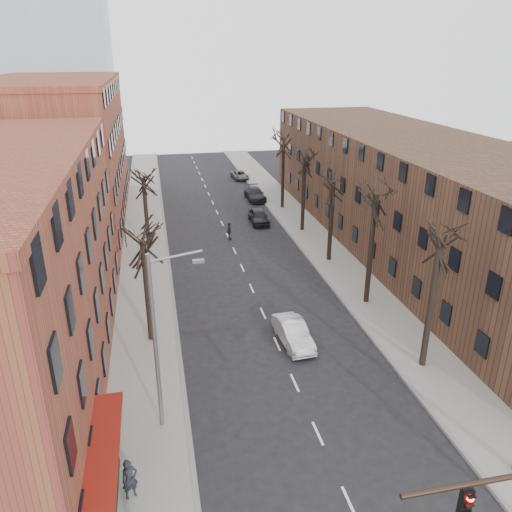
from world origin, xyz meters
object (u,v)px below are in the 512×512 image
parked_car_near (259,216)px  silver_sedan (293,333)px  parked_car_mid (255,194)px  pedestrian_a (130,479)px

parked_car_near → silver_sedan: bearing=-96.5°
silver_sedan → parked_car_mid: parked_car_mid is taller
parked_car_mid → pedestrian_a: pedestrian_a is taller
silver_sedan → parked_car_near: parked_car_near is taller
pedestrian_a → parked_car_near: bearing=47.7°
silver_sedan → parked_car_near: (2.80, 23.41, 0.03)m
parked_car_near → parked_car_mid: 8.93m
silver_sedan → pedestrian_a: pedestrian_a is taller
silver_sedan → pedestrian_a: bearing=-137.7°
parked_car_near → pedestrian_a: (-12.35, -33.35, 0.31)m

